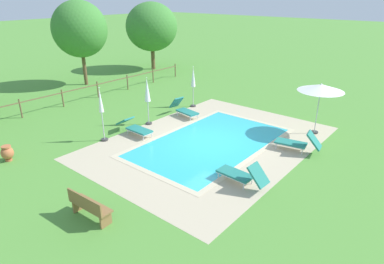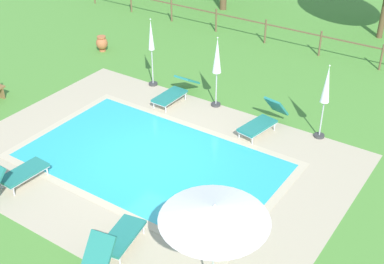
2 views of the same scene
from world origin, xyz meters
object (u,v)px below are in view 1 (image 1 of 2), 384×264
sun_lounger_north_far (135,127)px  tree_centre (152,27)px  patio_umbrella_closed_row_west (193,80)px  wooden_bench_lawn_side (89,206)px  sun_lounger_north_mid (297,142)px  sun_lounger_north_near_steps (184,109)px  patio_umbrella_closed_row_mid_west (147,93)px  patio_umbrella_closed_row_centre (101,107)px  terracotta_urn_near_fence (7,153)px  sun_lounger_north_end (242,174)px  tree_east_mid (80,29)px  patio_umbrella_open_foreground (321,88)px

sun_lounger_north_far → tree_centre: (11.02, 9.97, 3.22)m
patio_umbrella_closed_row_west → wooden_bench_lawn_side: size_ratio=1.58×
sun_lounger_north_mid → sun_lounger_north_near_steps: bearing=87.6°
sun_lounger_north_mid → patio_umbrella_closed_row_mid_west: 7.52m
patio_umbrella_closed_row_centre → sun_lounger_north_far: bearing=-21.9°
patio_umbrella_closed_row_west → patio_umbrella_closed_row_mid_west: (-3.69, -0.06, 0.06)m
terracotta_urn_near_fence → sun_lounger_north_near_steps: bearing=-13.3°
sun_lounger_north_end → tree_centre: bearing=54.3°
patio_umbrella_closed_row_west → terracotta_urn_near_fence: patio_umbrella_closed_row_west is taller
sun_lounger_north_near_steps → sun_lounger_north_far: bearing=178.0°
sun_lounger_north_end → patio_umbrella_closed_row_mid_west: patio_umbrella_closed_row_mid_west is taller
patio_umbrella_closed_row_centre → patio_umbrella_closed_row_west: bearing=-0.1°
wooden_bench_lawn_side → patio_umbrella_closed_row_west: bearing=23.2°
patio_umbrella_closed_row_west → patio_umbrella_closed_row_centre: bearing=179.9°
sun_lounger_north_end → tree_centre: size_ratio=0.34×
tree_centre → tree_east_mid: 6.98m
terracotta_urn_near_fence → patio_umbrella_open_foreground: bearing=-38.3°
wooden_bench_lawn_side → tree_east_mid: (9.28, 13.76, 3.45)m
sun_lounger_north_far → wooden_bench_lawn_side: (-5.23, -3.85, 0.11)m
patio_umbrella_open_foreground → wooden_bench_lawn_side: size_ratio=1.61×
wooden_bench_lawn_side → tree_east_mid: size_ratio=0.26×
sun_lounger_north_mid → terracotta_urn_near_fence: sun_lounger_north_mid is taller
patio_umbrella_closed_row_west → patio_umbrella_closed_row_mid_west: bearing=-179.1°
patio_umbrella_closed_row_mid_west → wooden_bench_lawn_side: bearing=-146.6°
sun_lounger_north_mid → tree_centre: bearing=64.8°
patio_umbrella_open_foreground → sun_lounger_north_mid: bearing=-176.5°
patio_umbrella_closed_row_mid_west → sun_lounger_north_near_steps: bearing=-16.4°
sun_lounger_north_far → patio_umbrella_closed_row_mid_west: 1.95m
patio_umbrella_closed_row_centre → tree_centre: 15.70m
sun_lounger_north_end → patio_umbrella_closed_row_centre: 7.00m
sun_lounger_north_end → patio_umbrella_closed_row_west: size_ratio=0.80×
tree_centre → patio_umbrella_closed_row_centre: bearing=-142.8°
patio_umbrella_closed_row_centre → tree_centre: bearing=37.2°
terracotta_urn_near_fence → sun_lounger_north_far: bearing=-20.5°
patio_umbrella_closed_row_mid_west → wooden_bench_lawn_side: 7.98m
tree_centre → wooden_bench_lawn_side: bearing=-139.6°
patio_umbrella_open_foreground → patio_umbrella_closed_row_mid_west: size_ratio=0.99×
sun_lounger_north_near_steps → patio_umbrella_closed_row_west: size_ratio=0.81×
patio_umbrella_closed_row_mid_west → patio_umbrella_closed_row_centre: 2.73m
sun_lounger_north_mid → patio_umbrella_open_foreground: 3.06m
terracotta_urn_near_fence → wooden_bench_lawn_side: bearing=-91.5°
patio_umbrella_open_foreground → terracotta_urn_near_fence: size_ratio=3.75×
patio_umbrella_closed_row_centre → wooden_bench_lawn_side: patio_umbrella_closed_row_centre is taller
sun_lounger_north_mid → patio_umbrella_open_foreground: size_ratio=0.80×
sun_lounger_north_end → terracotta_urn_near_fence: (-4.41, 8.19, -0.04)m
wooden_bench_lawn_side → patio_umbrella_closed_row_centre: bearing=48.9°
sun_lounger_north_near_steps → patio_umbrella_open_foreground: bearing=-71.3°
wooden_bench_lawn_side → sun_lounger_north_near_steps: bearing=23.3°
sun_lounger_north_far → tree_centre: tree_centre is taller
wooden_bench_lawn_side → tree_east_mid: 16.95m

